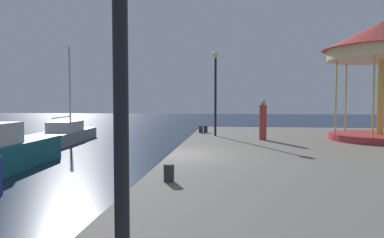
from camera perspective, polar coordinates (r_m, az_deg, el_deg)
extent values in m
plane|color=#162338|center=(12.11, -3.71, -9.57)|extent=(120.00, 120.00, 0.00)
cube|color=slate|center=(12.73, 27.94, -7.46)|extent=(13.46, 25.83, 0.80)
cube|color=#19606B|center=(15.32, -28.04, -5.31)|extent=(2.10, 5.67, 1.03)
cube|color=#4C6070|center=(15.24, -28.08, -1.28)|extent=(1.04, 0.17, 0.36)
cube|color=gray|center=(23.78, -20.18, -2.69)|extent=(2.60, 6.40, 0.72)
cube|color=beige|center=(23.69, -20.24, -1.10)|extent=(1.68, 2.86, 0.61)
cylinder|color=silver|center=(24.45, -19.60, 4.83)|extent=(0.12, 0.12, 5.56)
cylinder|color=silver|center=(23.15, -20.78, 0.28)|extent=(0.32, 2.81, 0.08)
cylinder|color=#B23333|center=(18.27, 28.67, -2.66)|extent=(4.49, 4.49, 0.30)
cylinder|color=gold|center=(18.20, 28.82, 3.20)|extent=(0.28, 0.28, 3.43)
cylinder|color=#F2E099|center=(18.32, 28.98, 9.36)|extent=(4.76, 4.76, 0.50)
cone|color=#C63D38|center=(18.45, 29.05, 12.07)|extent=(5.29, 5.29, 1.26)
cylinder|color=gold|center=(19.48, 24.15, 3.27)|extent=(0.08, 0.08, 3.43)
cylinder|color=gold|center=(17.53, 22.77, 3.36)|extent=(0.08, 0.08, 3.43)
cylinder|color=gold|center=(16.22, 27.89, 3.29)|extent=(0.08, 0.08, 3.43)
cylinder|color=black|center=(2.73, -11.72, 2.83)|extent=(0.12, 0.12, 3.65)
cylinder|color=black|center=(18.11, 3.92, 3.61)|extent=(0.12, 0.12, 4.07)
sphere|color=#F9E5B2|center=(18.27, 3.94, 10.57)|extent=(0.36, 0.36, 0.36)
cylinder|color=#2D2D33|center=(20.03, 2.27, -1.69)|extent=(0.24, 0.24, 0.40)
cylinder|color=#2D2D33|center=(7.91, -3.85, -8.90)|extent=(0.24, 0.24, 0.40)
cylinder|color=#2D2D33|center=(19.84, 1.47, -1.74)|extent=(0.24, 0.24, 0.40)
cylinder|color=#B23833|center=(16.56, 11.68, -0.55)|extent=(0.34, 0.34, 1.65)
sphere|color=tan|center=(16.53, 11.71, 2.72)|extent=(0.24, 0.24, 0.24)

